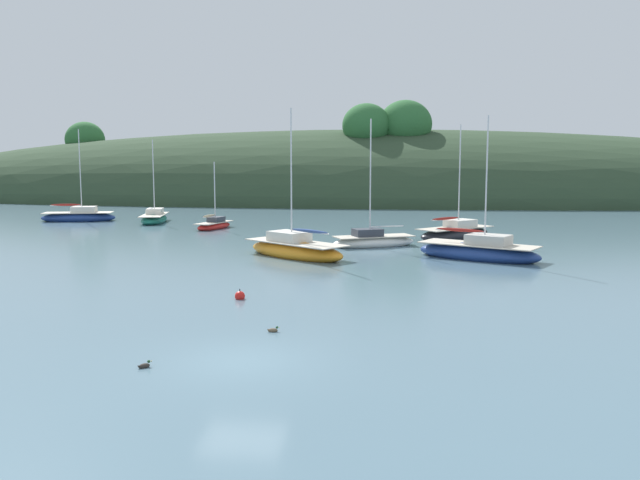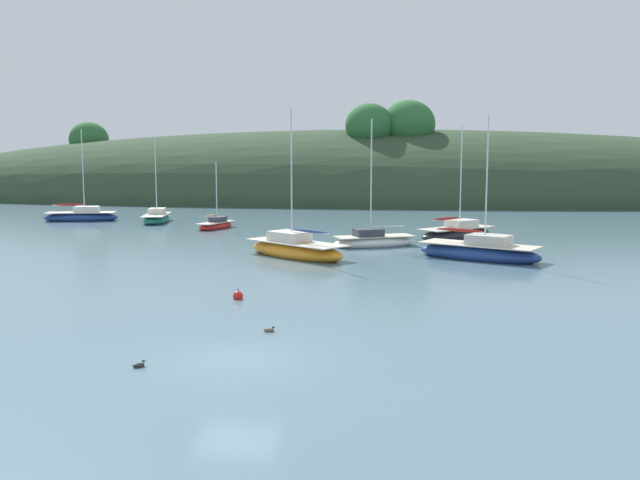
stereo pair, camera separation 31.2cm
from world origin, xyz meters
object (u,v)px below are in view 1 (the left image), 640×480
sailboat_yellow_far (373,241)px  duck_straggler (273,330)px  sailboat_cream_ketch (479,252)px  duck_lead (144,366)px  sailboat_orange_cutter (214,225)px  sailboat_red_portside (154,218)px  sailboat_black_sloop (79,217)px  sailboat_white_near (295,249)px  mooring_buoy_channel (240,296)px  sailboat_teal_outer (455,233)px  mooring_buoy_outer (289,239)px

sailboat_yellow_far → duck_straggler: size_ratio=20.59×
sailboat_cream_ketch → duck_lead: bearing=-118.0°
sailboat_cream_ketch → sailboat_orange_cutter: (-20.32, 14.92, -0.14)m
sailboat_cream_ketch → sailboat_red_portside: (-27.29, 19.57, -0.07)m
sailboat_yellow_far → sailboat_black_sloop: (-28.43, 15.11, 0.05)m
sailboat_red_portside → sailboat_white_near: sailboat_white_near is taller
sailboat_white_near → duck_lead: sailboat_white_near is taller
sailboat_red_portside → sailboat_black_sloop: bearing=175.6°
sailboat_black_sloop → sailboat_yellow_far: bearing=-28.0°
sailboat_white_near → mooring_buoy_channel: 12.58m
sailboat_teal_outer → sailboat_yellow_far: bearing=-138.7°
sailboat_cream_ketch → sailboat_yellow_far: bearing=142.1°
duck_straggler → sailboat_teal_outer: bearing=73.4°
sailboat_yellow_far → sailboat_cream_ketch: bearing=-37.9°
sailboat_red_portside → sailboat_teal_outer: (26.71, -9.33, 0.04)m
sailboat_cream_ketch → sailboat_teal_outer: sailboat_cream_ketch is taller
mooring_buoy_outer → duck_lead: 29.75m
sailboat_cream_ketch → mooring_buoy_outer: bearing=150.3°
sailboat_cream_ketch → mooring_buoy_channel: size_ratio=16.13×
sailboat_red_portside → duck_straggler: sailboat_red_portside is taller
sailboat_orange_cutter → mooring_buoy_channel: (8.84, -27.79, -0.19)m
sailboat_cream_ketch → mooring_buoy_outer: sailboat_cream_ketch is taller
sailboat_black_sloop → sailboat_cream_ketch: bearing=-30.0°
sailboat_cream_ketch → sailboat_white_near: sailboat_white_near is taller
sailboat_orange_cutter → sailboat_white_near: 17.84m
sailboat_cream_ketch → duck_lead: 25.53m
sailboat_teal_outer → sailboat_orange_cutter: bearing=166.7°
sailboat_orange_cutter → duck_lead: (8.32, -37.45, -0.26)m
duck_straggler → duck_lead: bearing=-123.7°
sailboat_teal_outer → sailboat_black_sloop: sailboat_black_sloop is taller
sailboat_teal_outer → sailboat_orange_cutter: (-19.74, 4.67, -0.11)m
sailboat_red_portside → sailboat_teal_outer: 28.30m
mooring_buoy_channel → duck_lead: 9.68m
sailboat_teal_outer → sailboat_white_near: size_ratio=0.94×
sailboat_orange_cutter → sailboat_black_sloop: sailboat_black_sloop is taller
sailboat_teal_outer → duck_lead: size_ratio=23.59×
sailboat_red_portside → sailboat_yellow_far: bearing=-34.9°
sailboat_teal_outer → mooring_buoy_channel: sailboat_teal_outer is taller
sailboat_red_portside → duck_lead: sailboat_red_portside is taller
mooring_buoy_outer → mooring_buoy_channel: (1.14, -20.08, 0.00)m
sailboat_white_near → duck_straggler: 17.92m
mooring_buoy_channel → sailboat_cream_ketch: bearing=48.3°
sailboat_yellow_far → sailboat_black_sloop: bearing=152.0°
sailboat_teal_outer → duck_straggler: bearing=-106.6°
sailboat_teal_outer → duck_straggler: (-8.47, -28.36, -0.36)m
sailboat_cream_ketch → mooring_buoy_channel: 17.25m
sailboat_black_sloop → mooring_buoy_channel: sailboat_black_sloop is taller
sailboat_white_near → sailboat_teal_outer: bearing=45.3°
sailboat_yellow_far → sailboat_orange_cutter: sailboat_yellow_far is taller
sailboat_cream_ketch → sailboat_yellow_far: sailboat_yellow_far is taller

